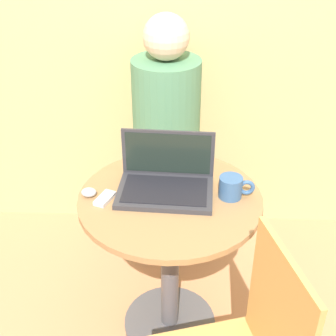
# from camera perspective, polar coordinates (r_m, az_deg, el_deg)

# --- Properties ---
(ground_plane) EXTENTS (12.00, 12.00, 0.00)m
(ground_plane) POSITION_cam_1_polar(r_m,az_deg,el_deg) (2.31, 0.21, -18.34)
(ground_plane) COLOR tan
(round_table) EXTENTS (0.72, 0.72, 0.72)m
(round_table) POSITION_cam_1_polar(r_m,az_deg,el_deg) (1.94, 0.24, -8.46)
(round_table) COLOR #4C4C51
(round_table) RESTS_ON ground_plane
(laptop) EXTENTS (0.38, 0.27, 0.22)m
(laptop) POSITION_cam_1_polar(r_m,az_deg,el_deg) (1.84, -0.25, -1.48)
(laptop) COLOR #2D2D33
(laptop) RESTS_ON round_table
(cell_phone) EXTENTS (0.08, 0.11, 0.02)m
(cell_phone) POSITION_cam_1_polar(r_m,az_deg,el_deg) (1.81, -7.72, -3.70)
(cell_phone) COLOR silver
(cell_phone) RESTS_ON round_table
(computer_mouse) EXTENTS (0.06, 0.05, 0.03)m
(computer_mouse) POSITION_cam_1_polar(r_m,az_deg,el_deg) (1.84, -9.63, -2.94)
(computer_mouse) COLOR #B2B2B7
(computer_mouse) RESTS_ON round_table
(coffee_cup) EXTENTS (0.14, 0.09, 0.09)m
(coffee_cup) POSITION_cam_1_polar(r_m,az_deg,el_deg) (1.81, 7.80, -2.33)
(coffee_cup) COLOR #335684
(coffee_cup) RESTS_ON round_table
(person_seated) EXTENTS (0.37, 0.54, 1.28)m
(person_seated) POSITION_cam_1_polar(r_m,az_deg,el_deg) (2.49, -0.30, 1.98)
(person_seated) COLOR #4C4742
(person_seated) RESTS_ON ground_plane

